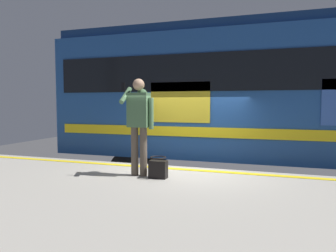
{
  "coord_description": "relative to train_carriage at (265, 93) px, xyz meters",
  "views": [
    {
      "loc": [
        -1.77,
        6.58,
        2.36
      ],
      "look_at": [
        0.32,
        0.3,
        1.88
      ],
      "focal_mm": 33.94,
      "sensor_mm": 36.0,
      "label": 1
    }
  ],
  "objects": [
    {
      "name": "track_rail_near",
      "position": [
        1.54,
        0.71,
        -2.56
      ],
      "size": [
        21.56,
        0.08,
        0.16
      ],
      "primitive_type": "cube",
      "color": "slate",
      "rests_on": "ground"
    },
    {
      "name": "safety_line",
      "position": [
        1.54,
        2.66,
        -1.65
      ],
      "size": [
        16.25,
        0.16,
        0.01
      ],
      "primitive_type": "cube",
      "color": "yellow",
      "rests_on": "platform"
    },
    {
      "name": "passenger",
      "position": [
        2.18,
        3.43,
        -0.57
      ],
      "size": [
        0.57,
        0.55,
        1.83
      ],
      "color": "brown",
      "rests_on": "platform"
    },
    {
      "name": "track_rail_far",
      "position": [
        1.54,
        -0.72,
        -2.56
      ],
      "size": [
        21.56,
        0.08,
        0.16
      ],
      "primitive_type": "cube",
      "color": "slate",
      "rests_on": "ground"
    },
    {
      "name": "platform",
      "position": [
        1.54,
        4.55,
        -2.15
      ],
      "size": [
        16.58,
        4.38,
        0.98
      ],
      "primitive_type": "cube",
      "color": "#9E998E",
      "rests_on": "ground"
    },
    {
      "name": "train_carriage",
      "position": [
        0.0,
        0.0,
        0.0
      ],
      "size": [
        11.07,
        3.02,
        4.2
      ],
      "color": "#1E478C",
      "rests_on": "ground"
    },
    {
      "name": "handbag",
      "position": [
        1.76,
        3.53,
        -1.48
      ],
      "size": [
        0.33,
        0.3,
        0.39
      ],
      "color": "black",
      "rests_on": "platform"
    },
    {
      "name": "ground_plane",
      "position": [
        1.54,
        2.36,
        -2.64
      ],
      "size": [
        25.09,
        25.09,
        0.0
      ],
      "primitive_type": "plane",
      "color": "#3D3D3F"
    }
  ]
}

